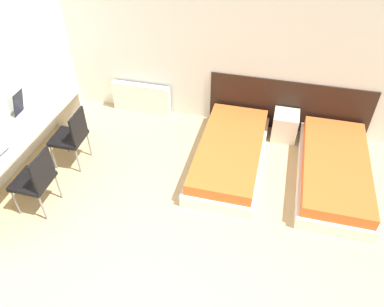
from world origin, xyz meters
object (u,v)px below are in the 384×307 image
at_px(bed_near_window, 230,153).
at_px(laptop, 27,111).
at_px(bed_near_door, 334,170).
at_px(chair_near_laptop, 72,135).
at_px(nightstand, 285,126).
at_px(chair_near_notebook, 36,178).

xyz_separation_m(bed_near_window, laptop, (-2.73, -0.60, 0.67)).
distance_m(bed_near_window, bed_near_door, 1.46).
bearing_deg(bed_near_window, bed_near_door, 0.00).
bearing_deg(laptop, bed_near_window, 9.14).
height_order(bed_near_door, chair_near_laptop, chair_near_laptop).
relative_size(chair_near_laptop, laptop, 2.43).
bearing_deg(chair_near_laptop, nightstand, 23.52).
bearing_deg(laptop, bed_near_door, 4.93).
distance_m(nightstand, laptop, 3.79).
bearing_deg(bed_near_window, nightstand, 48.48).
bearing_deg(nightstand, chair_near_laptop, -154.57).
bearing_deg(bed_near_door, laptop, -171.89).
xyz_separation_m(nightstand, chair_near_laptop, (-2.89, -1.37, 0.28)).
bearing_deg(chair_near_laptop, bed_near_door, 6.77).
xyz_separation_m(bed_near_window, chair_near_notebook, (-2.16, -1.45, 0.33)).
bearing_deg(nightstand, bed_near_window, -131.52).
bearing_deg(chair_near_notebook, bed_near_door, 22.05).
xyz_separation_m(bed_near_door, nightstand, (-0.73, 0.82, 0.05)).
bearing_deg(chair_near_notebook, bed_near_window, 34.05).
height_order(nightstand, chair_near_notebook, chair_near_notebook).
bearing_deg(bed_near_door, bed_near_window, 180.00).
distance_m(nightstand, chair_near_laptop, 3.21).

